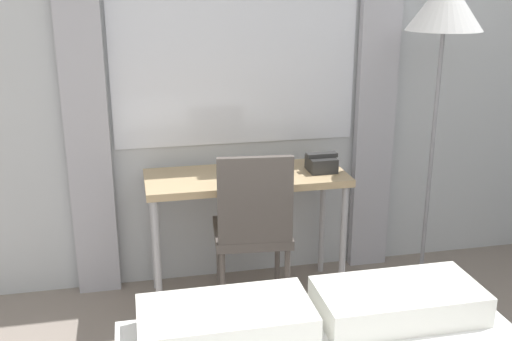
# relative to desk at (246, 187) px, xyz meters

# --- Properties ---
(wall_back_with_window) EXTENTS (5.17, 0.13, 2.70)m
(wall_back_with_window) POSITION_rel_desk_xyz_m (-0.07, 0.30, 0.69)
(wall_back_with_window) COLOR silver
(wall_back_with_window) RESTS_ON ground_plane
(desk) EXTENTS (1.11, 0.45, 0.74)m
(desk) POSITION_rel_desk_xyz_m (0.00, 0.00, 0.00)
(desk) COLOR tan
(desk) RESTS_ON ground_plane
(desk_chair) EXTENTS (0.44, 0.44, 0.95)m
(desk_chair) POSITION_rel_desk_xyz_m (-0.01, -0.25, -0.12)
(desk_chair) COLOR #59514C
(desk_chair) RESTS_ON ground_plane
(standing_lamp) EXTENTS (0.40, 0.40, 1.80)m
(standing_lamp) POSITION_rel_desk_xyz_m (1.04, -0.13, 0.89)
(standing_lamp) COLOR #4C4C51
(standing_lamp) RESTS_ON ground_plane
(telephone) EXTENTS (0.17, 0.15, 0.10)m
(telephone) POSITION_rel_desk_xyz_m (0.43, -0.02, 0.12)
(telephone) COLOR #2D2D2D
(telephone) RESTS_ON desk
(book) EXTENTS (0.27, 0.20, 0.02)m
(book) POSITION_rel_desk_xyz_m (0.10, 0.02, 0.09)
(book) COLOR #4C4238
(book) RESTS_ON desk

